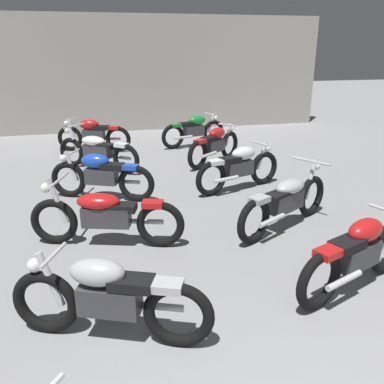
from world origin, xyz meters
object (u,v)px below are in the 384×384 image
motorcycle_left_row_4 (97,150)px  motorcycle_right_row_1 (358,253)px  motorcycle_left_row_3 (101,175)px  motorcycle_left_row_2 (105,215)px  motorcycle_right_row_2 (286,200)px  motorcycle_right_row_3 (239,167)px  motorcycle_left_row_5 (93,134)px  motorcycle_left_row_1 (109,297)px  motorcycle_right_row_5 (194,130)px  motorcycle_right_row_4 (215,144)px

motorcycle_left_row_4 → motorcycle_right_row_1: motorcycle_left_row_4 is taller
motorcycle_left_row_3 → motorcycle_right_row_1: 4.60m
motorcycle_left_row_2 → motorcycle_right_row_2: (2.69, -0.05, 0.00)m
motorcycle_left_row_4 → motorcycle_right_row_3: (2.63, -2.04, 0.01)m
motorcycle_left_row_2 → motorcycle_right_row_2: size_ratio=1.09×
motorcycle_left_row_5 → motorcycle_left_row_2: bearing=-89.1°
motorcycle_left_row_2 → motorcycle_left_row_5: (-0.09, 5.66, 0.01)m
motorcycle_left_row_1 → motorcycle_left_row_2: 2.02m
motorcycle_left_row_3 → motorcycle_right_row_3: bearing=-2.0°
motorcycle_right_row_5 → motorcycle_right_row_1: bearing=-89.3°
motorcycle_right_row_5 → motorcycle_left_row_2: bearing=-115.2°
motorcycle_right_row_4 → motorcycle_left_row_1: bearing=-115.4°
motorcycle_left_row_3 → motorcycle_left_row_5: 3.75m
motorcycle_right_row_2 → motorcycle_right_row_5: size_ratio=1.01×
motorcycle_left_row_4 → motorcycle_right_row_1: size_ratio=0.94×
motorcycle_left_row_1 → motorcycle_left_row_5: (-0.04, 7.68, 0.00)m
motorcycle_right_row_2 → motorcycle_right_row_3: bearing=92.4°
motorcycle_left_row_2 → motorcycle_right_row_1: 3.26m
motorcycle_left_row_4 → motorcycle_left_row_5: size_ratio=0.92×
motorcycle_left_row_1 → motorcycle_right_row_4: 6.39m
motorcycle_right_row_2 → motorcycle_right_row_4: (0.00, 3.80, 0.01)m
motorcycle_left_row_4 → motorcycle_right_row_3: 3.33m
motorcycle_left_row_4 → motorcycle_left_row_2: bearing=-89.6°
motorcycle_left_row_3 → motorcycle_right_row_2: size_ratio=0.95×
motorcycle_left_row_5 → motorcycle_left_row_4: bearing=-88.0°
motorcycle_left_row_2 → motorcycle_left_row_5: bearing=90.9°
motorcycle_right_row_3 → motorcycle_right_row_5: size_ratio=0.99×
motorcycle_right_row_4 → motorcycle_right_row_5: size_ratio=0.84×
motorcycle_right_row_3 → motorcycle_right_row_4: 1.94m
motorcycle_right_row_1 → motorcycle_right_row_5: (-0.09, 7.40, 0.00)m
motorcycle_left_row_1 → motorcycle_left_row_4: (0.03, 5.87, -0.01)m
motorcycle_right_row_2 → motorcycle_left_row_1: bearing=-144.2°
motorcycle_left_row_2 → motorcycle_left_row_4: bearing=90.4°
motorcycle_left_row_3 → motorcycle_right_row_2: motorcycle_right_row_2 is taller
motorcycle_left_row_2 → motorcycle_left_row_3: bearing=90.0°
motorcycle_left_row_2 → motorcycle_right_row_3: bearing=34.9°
motorcycle_left_row_2 → motorcycle_left_row_4: size_ratio=1.20×
motorcycle_left_row_3 → motorcycle_left_row_1: bearing=-90.7°
motorcycle_left_row_4 → motorcycle_right_row_2: (2.71, -3.90, 0.00)m
motorcycle_left_row_2 → motorcycle_left_row_1: bearing=-91.4°
motorcycle_right_row_2 → motorcycle_right_row_5: (-0.05, 5.65, 0.01)m
motorcycle_left_row_3 → motorcycle_right_row_1: (2.73, -3.71, 0.00)m
motorcycle_right_row_1 → motorcycle_left_row_4: bearing=115.9°
motorcycle_right_row_3 → motorcycle_right_row_5: (0.03, 3.79, 0.00)m
motorcycle_left_row_1 → motorcycle_left_row_5: bearing=90.3°
motorcycle_right_row_1 → motorcycle_right_row_4: same height
motorcycle_left_row_2 → motorcycle_right_row_1: bearing=-33.4°
motorcycle_left_row_5 → motorcycle_right_row_4: bearing=-34.5°
motorcycle_left_row_4 → motorcycle_right_row_5: motorcycle_left_row_4 is taller
motorcycle_right_row_3 → motorcycle_right_row_5: bearing=89.5°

